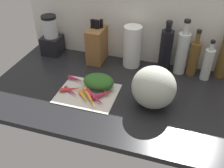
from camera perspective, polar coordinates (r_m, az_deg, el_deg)
ground_plane at (r=141.78cm, az=6.18°, el=-2.83°), size 170.00×80.00×3.00cm
wall_back at (r=159.78cm, az=9.92°, el=14.50°), size 170.00×3.00×60.00cm
cutting_board at (r=141.00cm, az=-5.53°, el=-2.05°), size 32.37×26.77×0.80cm
carrot_0 at (r=134.55cm, az=-4.99°, el=-3.15°), size 13.51×15.54×2.86cm
carrot_1 at (r=134.35cm, az=-3.81°, el=-3.09°), size 14.90×11.49×3.06cm
carrot_2 at (r=139.33cm, az=-1.59°, el=-1.57°), size 9.54×10.29×2.39cm
carrot_3 at (r=136.56cm, az=-1.96°, el=-2.31°), size 11.54×11.40×2.96cm
carrot_4 at (r=136.04cm, az=-6.41°, el=-2.91°), size 9.24×9.59×2.27cm
carrot_5 at (r=150.09cm, az=-7.98°, el=1.06°), size 11.20×4.15×2.21cm
carrot_6 at (r=140.96cm, az=-9.21°, el=-1.67°), size 10.38×7.16×2.06cm
carrot_7 at (r=142.65cm, az=-9.17°, el=-1.11°), size 12.12×7.92×2.30cm
carrot_greens_pile at (r=142.42cm, az=-3.02°, el=0.58°), size 17.62×13.55×7.45cm
winter_squash at (r=127.94cm, az=9.38°, el=-0.78°), size 22.44×20.25×22.52cm
knife_block at (r=166.01cm, az=-3.43°, el=8.88°), size 9.75×16.77×28.14cm
blender_appliance at (r=179.49cm, az=-13.48°, el=10.09°), size 12.79×12.79×27.26cm
paper_towel_roll at (r=160.23cm, az=4.57°, el=8.41°), size 11.06×11.06×26.49cm
bottle_0 at (r=157.58cm, az=11.99°, el=7.47°), size 7.52×7.52×32.22cm
bottle_1 at (r=157.50cm, az=15.49°, el=6.95°), size 7.23×7.23×34.08cm
bottle_2 at (r=158.84cm, az=17.92°, el=5.66°), size 6.29×6.29×28.92cm
bottle_3 at (r=157.42cm, az=20.71°, el=4.29°), size 5.56×5.56×25.14cm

